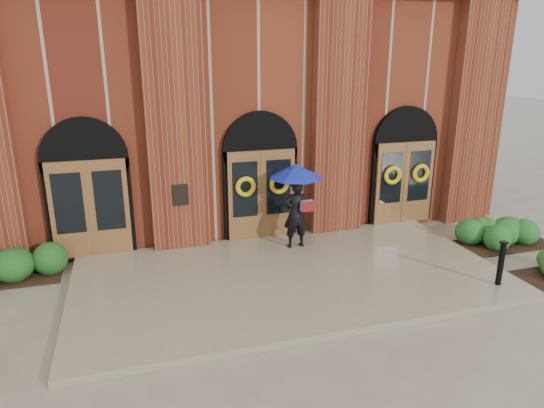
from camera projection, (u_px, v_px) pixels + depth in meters
name	position (u px, v px, depth m)	size (l,w,h in m)	color
ground	(293.00, 282.00, 11.41)	(90.00, 90.00, 0.00)	gray
landing	(291.00, 277.00, 11.52)	(10.00, 5.30, 0.15)	gray
church_building	(218.00, 99.00, 18.41)	(16.20, 12.53, 7.00)	maroon
man_with_umbrella	(296.00, 190.00, 12.69)	(1.48, 1.48, 2.28)	black
metal_post	(501.00, 262.00, 10.80)	(0.15, 0.15, 1.04)	black
hedge_wall_right	(502.00, 234.00, 13.52)	(2.69, 1.08, 0.69)	#215D20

